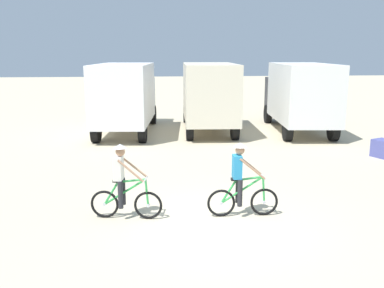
% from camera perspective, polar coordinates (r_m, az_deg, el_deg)
% --- Properties ---
extents(ground_plane, '(120.00, 120.00, 0.00)m').
position_cam_1_polar(ground_plane, '(10.06, 3.42, -10.57)').
color(ground_plane, beige).
extents(box_truck_avon_van, '(2.95, 6.93, 3.35)m').
position_cam_1_polar(box_truck_avon_van, '(20.88, -8.83, 6.55)').
color(box_truck_avon_van, white).
rests_on(box_truck_avon_van, ground).
extents(box_truck_cream_rv, '(2.69, 6.85, 3.35)m').
position_cam_1_polar(box_truck_cream_rv, '(21.21, 2.23, 6.77)').
color(box_truck_cream_rv, beige).
rests_on(box_truck_cream_rv, ground).
extents(box_truck_white_box, '(2.95, 6.93, 3.35)m').
position_cam_1_polar(box_truck_white_box, '(21.63, 14.21, 6.52)').
color(box_truck_white_box, white).
rests_on(box_truck_white_box, ground).
extents(cyclist_orange_shirt, '(1.72, 0.54, 1.82)m').
position_cam_1_polar(cyclist_orange_shirt, '(10.19, -9.21, -5.36)').
color(cyclist_orange_shirt, black).
rests_on(cyclist_orange_shirt, ground).
extents(cyclist_cowboy_hat, '(1.73, 0.52, 1.82)m').
position_cam_1_polar(cyclist_cowboy_hat, '(10.26, 6.56, -5.15)').
color(cyclist_cowboy_hat, black).
rests_on(cyclist_cowboy_hat, ground).
extents(supply_crate, '(0.88, 0.90, 0.67)m').
position_cam_1_polar(supply_crate, '(17.58, 24.27, -0.55)').
color(supply_crate, '#4C5199').
rests_on(supply_crate, ground).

